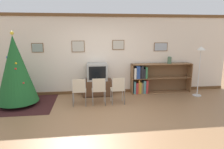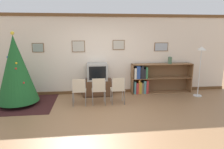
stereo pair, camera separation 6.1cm
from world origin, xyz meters
The scene contains 12 objects.
ground_plane centered at (0.00, 0.00, 0.00)m, with size 24.00×24.00×0.00m, color #936B47.
wall_back centered at (0.00, 2.18, 1.35)m, with size 9.18×0.11×2.70m.
area_rug centered at (-2.49, 1.25, 0.00)m, with size 2.04×1.75×0.01m.
christmas_tree centered at (-2.49, 1.25, 1.06)m, with size 1.15×1.15×2.12m.
tv_console centered at (-0.14, 1.86, 0.27)m, with size 0.98×0.50×0.54m.
television centered at (-0.14, 1.86, 0.82)m, with size 0.66×0.49×0.56m.
folding_chair_left centered at (-0.71, 0.95, 0.47)m, with size 0.40×0.40×0.82m.
folding_chair_center centered at (-0.14, 0.95, 0.47)m, with size 0.40×0.40×0.82m.
folding_chair_right centered at (0.42, 0.95, 0.47)m, with size 0.40×0.40×0.82m.
bookshelf centered at (1.73, 1.94, 0.50)m, with size 2.13×0.36×1.03m.
vase centered at (2.38, 1.92, 1.16)m, with size 0.13×0.13×0.24m.
standing_lamp centered at (3.20, 1.41, 1.27)m, with size 0.28×0.28×1.66m.
Camera 2 is at (-0.40, -4.65, 2.10)m, focal length 32.00 mm.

